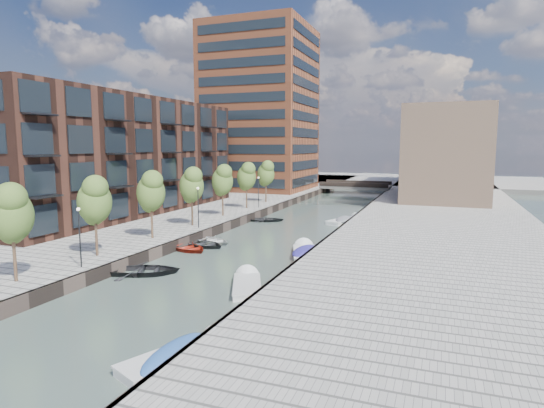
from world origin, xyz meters
The scene contains 32 objects.
water centered at (0.00, 40.00, 0.00)m, with size 300.00×300.00×0.00m, color #38473F.
quay_left centered at (-36.00, 40.00, 0.50)m, with size 60.00×140.00×1.00m, color gray.
quay_right centered at (16.00, 40.00, 0.50)m, with size 20.00×140.00×1.00m, color gray.
quay_wall_left centered at (-6.10, 40.00, 0.50)m, with size 0.25×140.00×1.00m, color #332823.
quay_wall_right centered at (6.10, 40.00, 0.50)m, with size 0.25×140.00×1.00m, color #332823.
far_closure centered at (0.00, 100.00, 0.50)m, with size 80.00×40.00×1.00m, color gray.
apartment_block centered at (-20.00, 30.00, 8.00)m, with size 8.00×38.00×14.00m, color black.
tower centered at (-17.00, 65.00, 16.00)m, with size 18.00×18.00×30.00m, color brown.
tan_block_near centered at (16.00, 62.00, 8.00)m, with size 12.00×25.00×14.00m, color #9F7B61.
tan_block_far centered at (16.00, 88.00, 9.00)m, with size 12.00×20.00×16.00m, color #9F7B61.
bridge centered at (0.00, 72.00, 1.39)m, with size 13.00×6.00×1.30m.
tree_0 centered at (-8.50, 4.00, 5.31)m, with size 2.50×2.50×5.95m.
tree_1 centered at (-8.50, 11.00, 5.31)m, with size 2.50×2.50×5.95m.
tree_2 centered at (-8.50, 18.00, 5.31)m, with size 2.50×2.50×5.95m.
tree_3 centered at (-8.50, 25.00, 5.31)m, with size 2.50×2.50×5.95m.
tree_4 centered at (-8.50, 32.00, 5.31)m, with size 2.50×2.50×5.95m.
tree_5 centered at (-8.50, 39.00, 5.31)m, with size 2.50×2.50×5.95m.
tree_6 centered at (-8.50, 46.00, 5.31)m, with size 2.50×2.50×5.95m.
lamp_0 centered at (-7.20, 8.00, 3.51)m, with size 0.24×0.24×4.12m.
lamp_1 centered at (-7.20, 24.00, 3.51)m, with size 0.24×0.24×4.12m.
lamp_2 centered at (-7.20, 40.00, 3.51)m, with size 0.24×0.24×4.12m.
sloop_0 centered at (-4.19, 10.95, 0.00)m, with size 3.60×5.04×1.04m, color black.
sloop_1 centered at (-4.74, 20.41, 0.00)m, with size 3.28×4.59×0.95m, color black.
sloop_2 centered at (-5.29, 18.64, 0.00)m, with size 3.30×4.62×0.96m, color maroon.
sloop_3 centered at (-4.76, 22.11, 0.00)m, with size 3.13×4.38×0.91m, color beige.
sloop_4 centered at (-4.36, 35.52, 0.00)m, with size 3.07×4.29×0.89m, color black.
motorboat_0 centered at (5.58, 0.46, 0.21)m, with size 3.79×5.57×1.76m.
motorboat_1 centered at (5.51, 0.43, 0.19)m, with size 2.66×4.89×1.55m.
motorboat_2 centered at (3.92, 10.90, 0.10)m, with size 3.63×5.36×1.70m.
motorboat_3 centered at (5.00, 20.59, 0.22)m, with size 3.48×5.73×1.81m.
motorboat_4 centered at (4.99, 38.08, 0.22)m, with size 3.68×5.66×1.79m.
car centered at (11.95, 67.18, 1.74)m, with size 1.74×4.32×1.47m, color #9DA1A2.
Camera 1 is at (15.72, -15.74, 9.28)m, focal length 30.00 mm.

